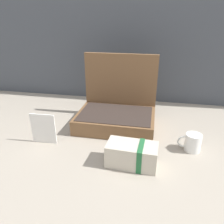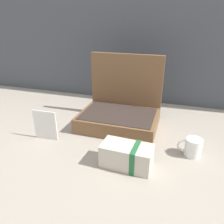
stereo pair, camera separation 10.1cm
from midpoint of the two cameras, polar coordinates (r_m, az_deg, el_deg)
name	(u,v)px [view 1 (the left image)]	position (r m, az deg, el deg)	size (l,w,h in m)	color
ground_plane	(114,138)	(1.09, -2.05, -6.86)	(6.00, 6.00, 0.00)	#9E9384
open_suitcase	(117,110)	(1.20, -1.10, 0.40)	(0.41, 0.31, 0.37)	brown
cream_toiletry_bag	(133,155)	(0.89, 2.16, -11.20)	(0.21, 0.11, 0.10)	beige
coffee_mug	(192,142)	(1.03, 17.68, -7.67)	(0.10, 0.07, 0.08)	white
info_card_left	(43,129)	(1.08, -20.11, -4.20)	(0.12, 0.01, 0.15)	white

